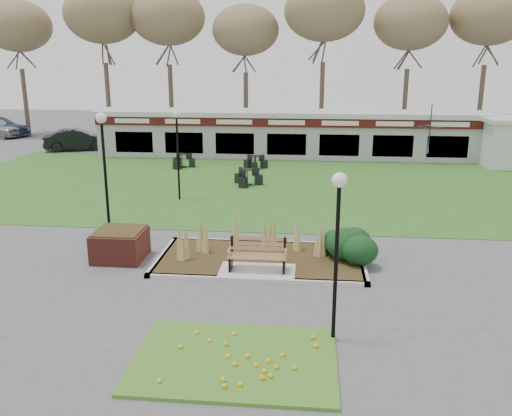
# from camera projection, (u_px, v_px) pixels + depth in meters

# --- Properties ---
(ground) EXTENTS (100.00, 100.00, 0.00)m
(ground) POSITION_uv_depth(u_px,v_px,m) (257.00, 276.00, 15.67)
(ground) COLOR #515154
(ground) RESTS_ON ground
(lawn) EXTENTS (34.00, 16.00, 0.02)m
(lawn) POSITION_uv_depth(u_px,v_px,m) (280.00, 184.00, 27.18)
(lawn) COLOR #2D631F
(lawn) RESTS_ON ground
(flower_bed) EXTENTS (4.20, 3.00, 0.16)m
(flower_bed) POSITION_uv_depth(u_px,v_px,m) (235.00, 358.00, 11.24)
(flower_bed) COLOR #406D1F
(flower_bed) RESTS_ON ground
(planting_bed) EXTENTS (6.75, 3.40, 1.27)m
(planting_bed) POSITION_uv_depth(u_px,v_px,m) (302.00, 250.00, 16.75)
(planting_bed) COLOR #322214
(planting_bed) RESTS_ON ground
(park_bench) EXTENTS (1.70, 0.66, 0.93)m
(park_bench) POSITION_uv_depth(u_px,v_px,m) (258.00, 254.00, 15.76)
(park_bench) COLOR #926042
(park_bench) RESTS_ON ground
(brick_planter) EXTENTS (1.50, 1.50, 0.95)m
(brick_planter) POSITION_uv_depth(u_px,v_px,m) (120.00, 244.00, 16.93)
(brick_planter) COLOR maroon
(brick_planter) RESTS_ON ground
(food_pavilion) EXTENTS (24.60, 3.40, 2.90)m
(food_pavilion) POSITION_uv_depth(u_px,v_px,m) (288.00, 134.00, 34.42)
(food_pavilion) COLOR #97979A
(food_pavilion) RESTS_ON ground
(tree_backdrop) EXTENTS (47.24, 5.24, 10.36)m
(tree_backdrop) POSITION_uv_depth(u_px,v_px,m) (294.00, 27.00, 40.29)
(tree_backdrop) COLOR #47382B
(tree_backdrop) RESTS_ON ground
(lamp_post_near_left) EXTENTS (0.32, 0.32, 3.83)m
(lamp_post_near_left) POSITION_uv_depth(u_px,v_px,m) (338.00, 221.00, 11.38)
(lamp_post_near_left) COLOR black
(lamp_post_near_left) RESTS_ON ground
(lamp_post_mid_left) EXTENTS (0.36, 0.36, 4.35)m
(lamp_post_mid_left) POSITION_uv_depth(u_px,v_px,m) (103.00, 148.00, 18.32)
(lamp_post_mid_left) COLOR black
(lamp_post_mid_left) RESTS_ON ground
(lamp_post_mid_right) EXTENTS (0.33, 0.33, 3.96)m
(lamp_post_mid_right) POSITION_uv_depth(u_px,v_px,m) (177.00, 135.00, 23.39)
(lamp_post_mid_right) COLOR black
(lamp_post_mid_right) RESTS_ON ground
(bistro_set_a) EXTENTS (1.40, 1.22, 0.74)m
(bistro_set_a) POSITION_uv_depth(u_px,v_px,m) (255.00, 164.00, 30.79)
(bistro_set_a) COLOR black
(bistro_set_a) RESTS_ON ground
(bistro_set_b) EXTENTS (1.42, 1.43, 0.78)m
(bistro_set_b) POSITION_uv_depth(u_px,v_px,m) (182.00, 163.00, 31.20)
(bistro_set_b) COLOR black
(bistro_set_b) RESTS_ON ground
(bistro_set_c) EXTENTS (1.47, 1.44, 0.80)m
(bistro_set_c) POSITION_uv_depth(u_px,v_px,m) (247.00, 180.00, 26.82)
(bistro_set_c) COLOR black
(bistro_set_c) RESTS_ON ground
(patio_umbrella) EXTENTS (2.15, 2.18, 2.44)m
(patio_umbrella) POSITION_uv_depth(u_px,v_px,m) (429.00, 139.00, 31.72)
(patio_umbrella) COLOR black
(patio_umbrella) RESTS_ON ground
(car_black) EXTENTS (4.63, 3.13, 1.44)m
(car_black) POSITION_uv_depth(u_px,v_px,m) (77.00, 140.00, 37.00)
(car_black) COLOR black
(car_black) RESTS_ON ground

